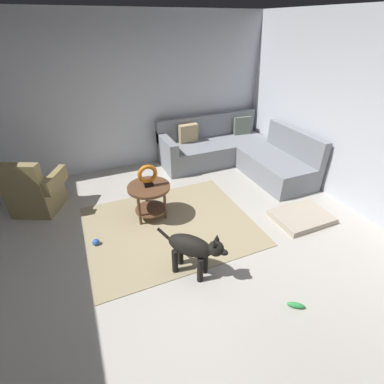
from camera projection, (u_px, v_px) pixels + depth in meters
ground_plane at (178, 265)px, 3.42m from camera, size 6.00×6.00×0.10m
wall_back at (117, 97)px, 4.99m from camera, size 6.00×0.12×2.70m
wall_right at (383, 123)px, 3.68m from camera, size 0.12×6.00×2.70m
area_rug at (170, 225)px, 3.99m from camera, size 2.30×1.90×0.01m
sectional_couch at (235, 153)px, 5.50m from camera, size 2.20×2.25×0.88m
armchair at (34, 192)px, 4.16m from camera, size 0.98×0.88×0.88m
side_table at (149, 194)px, 3.95m from camera, size 0.60×0.60×0.54m
torus_sculpture at (148, 175)px, 3.79m from camera, size 0.28×0.08×0.33m
dog_bed_mat at (301, 217)px, 4.10m from camera, size 0.80×0.60×0.09m
dog at (193, 248)px, 3.05m from camera, size 0.61×0.66×0.63m
dog_toy_ball at (96, 242)px, 3.63m from camera, size 0.09×0.09×0.09m
dog_toy_rope at (185, 240)px, 3.70m from camera, size 0.16×0.06×0.05m
dog_toy_bone at (296, 305)px, 2.84m from camera, size 0.18×0.15×0.06m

